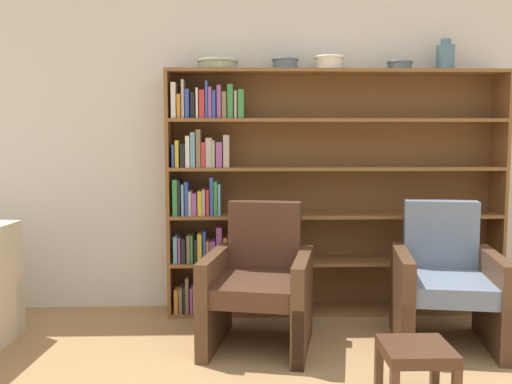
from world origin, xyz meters
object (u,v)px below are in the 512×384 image
at_px(bowl_sage, 329,62).
at_px(vase_tall, 445,57).
at_px(bowl_copper, 218,64).
at_px(bowl_slate, 400,65).
at_px(bookshelf, 305,192).
at_px(footstool, 416,357).
at_px(armchair_leather, 259,285).
at_px(bowl_olive, 285,63).
at_px(armchair_cushioned, 446,283).

relative_size(bowl_sage, vase_tall, 0.97).
bearing_deg(bowl_copper, bowl_slate, 0.00).
xyz_separation_m(bookshelf, footstool, (0.38, -1.53, -0.65)).
height_order(bowl_copper, armchair_leather, bowl_copper).
xyz_separation_m(bowl_olive, bowl_slate, (0.84, 0.00, -0.01)).
xyz_separation_m(bowl_copper, armchair_cushioned, (1.48, -0.65, -1.46)).
distance_m(bowl_copper, footstool, 2.42).
height_order(bowl_copper, vase_tall, vase_tall).
bearing_deg(armchair_leather, armchair_cushioned, -168.46).
distance_m(bowl_olive, footstool, 2.26).
relative_size(bowl_sage, armchair_cushioned, 0.25).
xyz_separation_m(bowl_copper, bowl_sage, (0.81, 0.00, 0.02)).
bearing_deg(vase_tall, armchair_cushioned, -105.74).
bearing_deg(armchair_leather, bowl_olive, -96.39).
relative_size(bowl_olive, bowl_sage, 0.90).
relative_size(bowl_copper, footstool, 0.89).
bearing_deg(armchair_leather, bowl_copper, -55.49).
distance_m(bowl_sage, armchair_leather, 1.70).
bearing_deg(bookshelf, armchair_cushioned, -38.69).
bearing_deg(vase_tall, bowl_olive, 180.00).
bearing_deg(bowl_sage, armchair_cushioned, -44.21).
xyz_separation_m(vase_tall, footstool, (-0.64, -1.51, -1.65)).
xyz_separation_m(bookshelf, vase_tall, (1.02, -0.02, 1.00)).
bearing_deg(vase_tall, bowl_slate, 180.00).
xyz_separation_m(bowl_slate, footstool, (-0.31, -1.51, -1.59)).
distance_m(bookshelf, armchair_cushioned, 1.19).
height_order(bowl_slate, footstool, bowl_slate).
height_order(armchair_cushioned, footstool, armchair_cushioned).
xyz_separation_m(armchair_leather, footstool, (0.74, -0.86, -0.14)).
distance_m(bookshelf, bowl_olive, 0.96).
bearing_deg(bowl_slate, footstool, -101.43).
xyz_separation_m(bowl_copper, bowl_olive, (0.49, 0.00, 0.01)).
bearing_deg(bookshelf, vase_tall, -1.09).
relative_size(bowl_olive, footstool, 0.59).
xyz_separation_m(bowl_slate, armchair_leather, (-1.05, -0.65, -1.45)).
bearing_deg(armchair_leather, footstool, 142.36).
bearing_deg(armchair_leather, bowl_slate, -136.61).
bearing_deg(armchair_cushioned, bowl_copper, -14.42).
relative_size(bowl_slate, footstool, 0.57).
bearing_deg(armchair_cushioned, bowl_slate, -67.60).
relative_size(bookshelf, bowl_slate, 12.91).
relative_size(armchair_leather, armchair_cushioned, 1.00).
bearing_deg(armchair_leather, bookshelf, -106.78).
relative_size(bowl_sage, footstool, 0.66).
distance_m(bowl_sage, armchair_cushioned, 1.74).
height_order(vase_tall, footstool, vase_tall).
xyz_separation_m(bowl_olive, bowl_sage, (0.32, 0.00, 0.01)).
bearing_deg(bowl_olive, armchair_leather, -107.91).
distance_m(bowl_copper, bowl_sage, 0.81).
relative_size(bookshelf, bowl_sage, 11.26).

